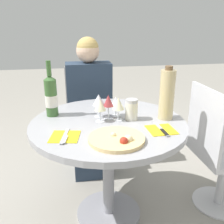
% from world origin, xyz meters
% --- Properties ---
extents(ground_plane, '(12.00, 12.00, 0.00)m').
position_xyz_m(ground_plane, '(0.00, 0.00, 0.00)').
color(ground_plane, gray).
rests_on(ground_plane, ground).
extents(dining_table, '(0.96, 0.96, 0.71)m').
position_xyz_m(dining_table, '(0.00, 0.00, 0.58)').
color(dining_table, gray).
rests_on(dining_table, ground_plane).
extents(chair_behind_diner, '(0.41, 0.41, 0.89)m').
position_xyz_m(chair_behind_diner, '(-0.05, 0.80, 0.43)').
color(chair_behind_diner, silver).
rests_on(chair_behind_diner, ground_plane).
extents(seated_diner, '(0.39, 0.42, 1.17)m').
position_xyz_m(seated_diner, '(-0.05, 0.65, 0.53)').
color(seated_diner, '#28384C').
rests_on(seated_diner, ground_plane).
extents(chair_empty_side, '(0.41, 0.41, 0.89)m').
position_xyz_m(chair_empty_side, '(0.76, -0.04, 0.43)').
color(chair_empty_side, silver).
rests_on(chair_empty_side, ground_plane).
extents(pizza_large, '(0.29, 0.29, 0.05)m').
position_xyz_m(pizza_large, '(0.00, -0.27, 0.72)').
color(pizza_large, '#E5C17F').
rests_on(pizza_large, dining_table).
extents(wine_bottle, '(0.08, 0.08, 0.36)m').
position_xyz_m(wine_bottle, '(-0.34, 0.17, 0.84)').
color(wine_bottle, '#38602D').
rests_on(wine_bottle, dining_table).
extents(tall_carafe, '(0.09, 0.09, 0.33)m').
position_xyz_m(tall_carafe, '(0.36, -0.01, 0.86)').
color(tall_carafe, tan).
rests_on(tall_carafe, dining_table).
extents(sugar_shaker, '(0.08, 0.08, 0.13)m').
position_xyz_m(sugar_shaker, '(0.15, 0.01, 0.77)').
color(sugar_shaker, silver).
rests_on(sugar_shaker, dining_table).
extents(wine_glass_front_right, '(0.08, 0.08, 0.15)m').
position_xyz_m(wine_glass_front_right, '(0.06, 0.01, 0.81)').
color(wine_glass_front_right, silver).
rests_on(wine_glass_front_right, dining_table).
extents(wine_glass_center, '(0.06, 0.06, 0.16)m').
position_xyz_m(wine_glass_center, '(0.01, 0.05, 0.82)').
color(wine_glass_center, silver).
rests_on(wine_glass_center, dining_table).
extents(wine_glass_back_right, '(0.07, 0.07, 0.13)m').
position_xyz_m(wine_glass_back_right, '(0.06, 0.09, 0.80)').
color(wine_glass_back_right, silver).
rests_on(wine_glass_back_right, dining_table).
extents(wine_glass_front_left, '(0.07, 0.07, 0.14)m').
position_xyz_m(wine_glass_front_left, '(-0.05, 0.01, 0.81)').
color(wine_glass_front_left, silver).
rests_on(wine_glass_front_left, dining_table).
extents(wine_glass_back_left, '(0.08, 0.08, 0.15)m').
position_xyz_m(wine_glass_back_left, '(-0.05, 0.09, 0.82)').
color(wine_glass_back_left, silver).
rests_on(wine_glass_back_left, dining_table).
extents(place_setting_left, '(0.18, 0.19, 0.01)m').
position_xyz_m(place_setting_left, '(-0.26, -0.18, 0.71)').
color(place_setting_left, yellow).
rests_on(place_setting_left, dining_table).
extents(place_setting_right, '(0.15, 0.19, 0.01)m').
position_xyz_m(place_setting_right, '(0.27, -0.19, 0.71)').
color(place_setting_right, yellow).
rests_on(place_setting_right, dining_table).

